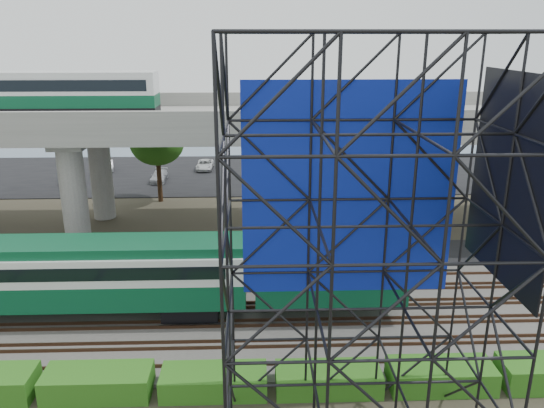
{
  "coord_description": "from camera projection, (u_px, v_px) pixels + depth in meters",
  "views": [
    {
      "loc": [
        2.86,
        -24.01,
        14.91
      ],
      "look_at": [
        3.89,
        6.0,
        5.34
      ],
      "focal_mm": 35.0,
      "sensor_mm": 36.0,
      "label": 1
    }
  ],
  "objects": [
    {
      "name": "harbor_water",
      "position": [
        235.0,
        138.0,
        80.61
      ],
      "size": [
        140.0,
        40.0,
        0.03
      ],
      "primitive_type": "cube",
      "color": "#476074",
      "rests_on": "ground"
    },
    {
      "name": "ground",
      "position": [
        201.0,
        339.0,
        27.3
      ],
      "size": [
        140.0,
        140.0,
        0.0
      ],
      "primitive_type": "plane",
      "color": "#474233",
      "rests_on": "ground"
    },
    {
      "name": "service_road",
      "position": [
        215.0,
        257.0,
        37.28
      ],
      "size": [
        90.0,
        5.0,
        0.08
      ],
      "primitive_type": "cube",
      "color": "black",
      "rests_on": "ground"
    },
    {
      "name": "trees",
      "position": [
        157.0,
        162.0,
        40.84
      ],
      "size": [
        40.94,
        16.94,
        7.69
      ],
      "color": "#382314",
      "rests_on": "ground"
    },
    {
      "name": "commuter_train",
      "position": [
        107.0,
        272.0,
        28.16
      ],
      "size": [
        29.3,
        3.06,
        4.3
      ],
      "color": "black",
      "rests_on": "rail_tracks"
    },
    {
      "name": "hedge_strip",
      "position": [
        214.0,
        381.0,
        23.06
      ],
      "size": [
        34.6,
        1.8,
        1.2
      ],
      "color": "#296216",
      "rests_on": "ground"
    },
    {
      "name": "ballast_bed",
      "position": [
        204.0,
        317.0,
        29.17
      ],
      "size": [
        90.0,
        12.0,
        0.2
      ],
      "primitive_type": "cube",
      "color": "slate",
      "rests_on": "ground"
    },
    {
      "name": "parked_cars",
      "position": [
        242.0,
        169.0,
        59.03
      ],
      "size": [
        35.29,
        9.36,
        1.2
      ],
      "color": "silver",
      "rests_on": "parking_lot"
    },
    {
      "name": "overpass",
      "position": [
        206.0,
        128.0,
        40.01
      ],
      "size": [
        80.0,
        12.0,
        12.4
      ],
      "color": "#9E9B93",
      "rests_on": "ground"
    },
    {
      "name": "parking_lot",
      "position": [
        229.0,
        174.0,
        59.66
      ],
      "size": [
        90.0,
        18.0,
        0.08
      ],
      "primitive_type": "cube",
      "color": "black",
      "rests_on": "ground"
    },
    {
      "name": "scaffold_tower",
      "position": [
        363.0,
        269.0,
        17.63
      ],
      "size": [
        9.36,
        6.36,
        15.0
      ],
      "color": "black",
      "rests_on": "ground"
    },
    {
      "name": "suv",
      "position": [
        178.0,
        246.0,
        37.44
      ],
      "size": [
        4.84,
        3.56,
        1.22
      ],
      "primitive_type": "imported",
      "rotation": [
        0.0,
        0.0,
        1.96
      ],
      "color": "black",
      "rests_on": "service_road"
    },
    {
      "name": "rail_tracks",
      "position": [
        204.0,
        314.0,
        29.11
      ],
      "size": [
        90.0,
        9.52,
        0.16
      ],
      "color": "#472D1E",
      "rests_on": "ballast_bed"
    }
  ]
}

